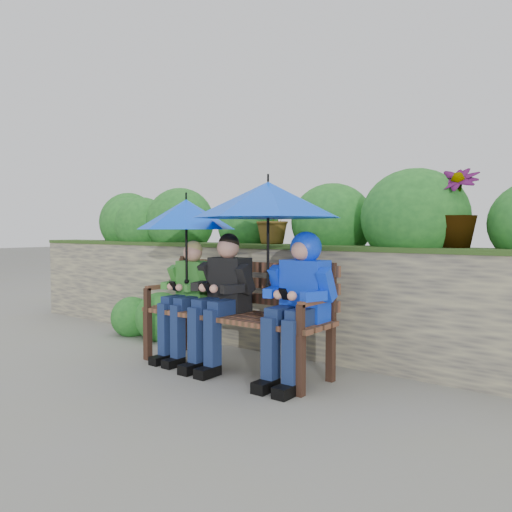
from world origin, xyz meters
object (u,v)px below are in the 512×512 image
Objects in this scene: park_bench at (238,307)px; boy_middle at (222,293)px; boy_right at (299,294)px; umbrella_right at (268,200)px; umbrella_left at (186,214)px; boy_left at (187,292)px.

boy_middle is at bearing -142.94° from park_bench.
umbrella_right is at bearing -171.88° from boy_right.
umbrella_left is at bearing -179.86° from umbrella_right.
boy_right is 1.34× the size of umbrella_left.
boy_middle is at bearing 4.04° from umbrella_left.
umbrella_right is (0.50, -0.03, 0.76)m from boy_middle.
boy_right is (0.65, -0.07, 0.17)m from park_bench.
boy_right is at bearing 0.22° from boy_left.
umbrella_right is (0.89, 0.00, 0.10)m from umbrella_left.
boy_middle is 0.76m from boy_right.
umbrella_left reaches higher than boy_middle.
boy_middle is 0.91m from umbrella_right.
boy_middle is at bearing 177.08° from umbrella_right.
boy_middle is at bearing -179.13° from boy_right.
umbrella_right reaches higher than umbrella_left.
boy_middle is 1.32× the size of umbrella_left.
boy_right is 0.76m from umbrella_right.
umbrella_left is (0.03, -0.03, 0.70)m from boy_left.
umbrella_left is (-0.50, -0.11, 0.78)m from park_bench.
boy_left is 1.24× the size of umbrella_left.
umbrella_left is at bearing -178.05° from boy_right.
boy_right is (1.18, 0.00, 0.08)m from boy_left.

